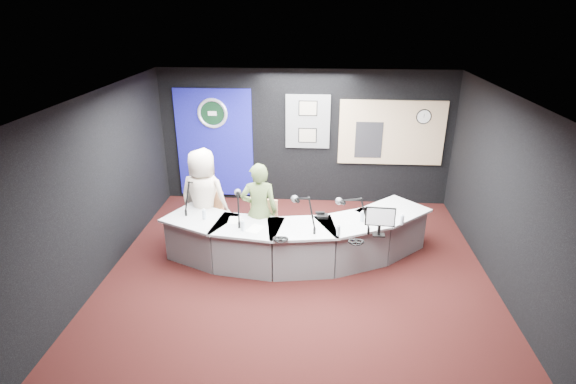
# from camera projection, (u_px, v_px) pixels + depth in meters

# --- Properties ---
(ground) EXTENTS (6.00, 6.00, 0.00)m
(ground) POSITION_uv_depth(u_px,v_px,m) (297.00, 276.00, 7.07)
(ground) COLOR black
(ground) RESTS_ON ground
(ceiling) EXTENTS (6.00, 6.00, 0.02)m
(ceiling) POSITION_uv_depth(u_px,v_px,m) (299.00, 98.00, 5.99)
(ceiling) COLOR silver
(ceiling) RESTS_ON ground
(wall_back) EXTENTS (6.00, 0.02, 2.80)m
(wall_back) POSITION_uv_depth(u_px,v_px,m) (305.00, 138.00, 9.29)
(wall_back) COLOR black
(wall_back) RESTS_ON ground
(wall_front) EXTENTS (6.00, 0.02, 2.80)m
(wall_front) POSITION_uv_depth(u_px,v_px,m) (280.00, 334.00, 3.77)
(wall_front) COLOR black
(wall_front) RESTS_ON ground
(wall_left) EXTENTS (0.02, 6.00, 2.80)m
(wall_left) POSITION_uv_depth(u_px,v_px,m) (98.00, 189.00, 6.72)
(wall_left) COLOR black
(wall_left) RESTS_ON ground
(wall_right) EXTENTS (0.02, 6.00, 2.80)m
(wall_right) POSITION_uv_depth(u_px,v_px,m) (510.00, 200.00, 6.33)
(wall_right) COLOR black
(wall_right) RESTS_ON ground
(broadcast_desk) EXTENTS (4.50, 1.90, 0.75)m
(broadcast_desk) POSITION_uv_depth(u_px,v_px,m) (296.00, 238.00, 7.43)
(broadcast_desk) COLOR #B0B1B4
(broadcast_desk) RESTS_ON ground
(backdrop_panel) EXTENTS (1.60, 0.05, 2.30)m
(backdrop_panel) POSITION_uv_depth(u_px,v_px,m) (215.00, 143.00, 9.44)
(backdrop_panel) COLOR navy
(backdrop_panel) RESTS_ON wall_back
(agency_seal) EXTENTS (0.63, 0.07, 0.63)m
(agency_seal) POSITION_uv_depth(u_px,v_px,m) (212.00, 113.00, 9.15)
(agency_seal) COLOR silver
(agency_seal) RESTS_ON backdrop_panel
(seal_center) EXTENTS (0.48, 0.01, 0.48)m
(seal_center) POSITION_uv_depth(u_px,v_px,m) (212.00, 113.00, 9.16)
(seal_center) COLOR black
(seal_center) RESTS_ON backdrop_panel
(pinboard) EXTENTS (0.90, 0.04, 1.10)m
(pinboard) POSITION_uv_depth(u_px,v_px,m) (308.00, 122.00, 9.12)
(pinboard) COLOR slate
(pinboard) RESTS_ON wall_back
(framed_photo_upper) EXTENTS (0.34, 0.02, 0.27)m
(framed_photo_upper) POSITION_uv_depth(u_px,v_px,m) (308.00, 108.00, 8.99)
(framed_photo_upper) COLOR gray
(framed_photo_upper) RESTS_ON pinboard
(framed_photo_lower) EXTENTS (0.34, 0.02, 0.27)m
(framed_photo_lower) POSITION_uv_depth(u_px,v_px,m) (307.00, 135.00, 9.20)
(framed_photo_lower) COLOR gray
(framed_photo_lower) RESTS_ON pinboard
(booth_window_frame) EXTENTS (2.12, 0.06, 1.32)m
(booth_window_frame) POSITION_uv_depth(u_px,v_px,m) (391.00, 133.00, 9.09)
(booth_window_frame) COLOR tan
(booth_window_frame) RESTS_ON wall_back
(booth_glow) EXTENTS (2.00, 0.02, 1.20)m
(booth_glow) POSITION_uv_depth(u_px,v_px,m) (391.00, 133.00, 9.08)
(booth_glow) COLOR beige
(booth_glow) RESTS_ON booth_window_frame
(equipment_rack) EXTENTS (0.55, 0.02, 0.75)m
(equipment_rack) POSITION_uv_depth(u_px,v_px,m) (369.00, 140.00, 9.15)
(equipment_rack) COLOR black
(equipment_rack) RESTS_ON booth_window_frame
(wall_clock) EXTENTS (0.28, 0.01, 0.28)m
(wall_clock) POSITION_uv_depth(u_px,v_px,m) (424.00, 117.00, 8.89)
(wall_clock) COLOR white
(wall_clock) RESTS_ON booth_window_frame
(armchair_left) EXTENTS (0.73, 0.73, 0.98)m
(armchair_left) POSITION_uv_depth(u_px,v_px,m) (205.00, 219.00, 7.85)
(armchair_left) COLOR tan
(armchair_left) RESTS_ON ground
(armchair_right) EXTENTS (0.57, 0.57, 0.85)m
(armchair_right) POSITION_uv_depth(u_px,v_px,m) (260.00, 233.00, 7.50)
(armchair_right) COLOR tan
(armchair_right) RESTS_ON ground
(draped_jacket) EXTENTS (0.50, 0.29, 0.70)m
(draped_jacket) POSITION_uv_depth(u_px,v_px,m) (201.00, 206.00, 8.02)
(draped_jacket) COLOR slate
(draped_jacket) RESTS_ON armchair_left
(person_man) EXTENTS (0.94, 0.70, 1.76)m
(person_man) POSITION_uv_depth(u_px,v_px,m) (204.00, 198.00, 7.70)
(person_man) COLOR beige
(person_man) RESTS_ON ground
(person_woman) EXTENTS (0.63, 0.44, 1.66)m
(person_woman) POSITION_uv_depth(u_px,v_px,m) (259.00, 211.00, 7.35)
(person_woman) COLOR #4F6032
(person_woman) RESTS_ON ground
(computer_monitor) EXTENTS (0.43, 0.06, 0.29)m
(computer_monitor) POSITION_uv_depth(u_px,v_px,m) (380.00, 216.00, 6.61)
(computer_monitor) COLOR black
(computer_monitor) RESTS_ON broadcast_desk
(desk_phone) EXTENTS (0.19, 0.15, 0.05)m
(desk_phone) POSITION_uv_depth(u_px,v_px,m) (322.00, 216.00, 7.30)
(desk_phone) COLOR black
(desk_phone) RESTS_ON broadcast_desk
(headphones_near) EXTENTS (0.22, 0.22, 0.04)m
(headphones_near) POSITION_uv_depth(u_px,v_px,m) (356.00, 241.00, 6.53)
(headphones_near) COLOR black
(headphones_near) RESTS_ON broadcast_desk
(headphones_far) EXTENTS (0.22, 0.22, 0.04)m
(headphones_far) POSITION_uv_depth(u_px,v_px,m) (281.00, 239.00, 6.61)
(headphones_far) COLOR black
(headphones_far) RESTS_ON broadcast_desk
(paper_stack) EXTENTS (0.20, 0.28, 0.00)m
(paper_stack) POSITION_uv_depth(u_px,v_px,m) (235.00, 220.00, 7.21)
(paper_stack) COLOR white
(paper_stack) RESTS_ON broadcast_desk
(notepad) EXTENTS (0.30, 0.35, 0.00)m
(notepad) POSITION_uv_depth(u_px,v_px,m) (255.00, 229.00, 6.94)
(notepad) COLOR white
(notepad) RESTS_ON broadcast_desk
(boom_mic_a) EXTENTS (0.27, 0.72, 0.60)m
(boom_mic_a) POSITION_uv_depth(u_px,v_px,m) (194.00, 192.00, 7.53)
(boom_mic_a) COLOR black
(boom_mic_a) RESTS_ON broadcast_desk
(boom_mic_b) EXTENTS (0.24, 0.73, 0.60)m
(boom_mic_b) POSITION_uv_depth(u_px,v_px,m) (238.00, 202.00, 7.14)
(boom_mic_b) COLOR black
(boom_mic_b) RESTS_ON broadcast_desk
(boom_mic_c) EXTENTS (0.45, 0.64, 0.60)m
(boom_mic_c) POSITION_uv_depth(u_px,v_px,m) (304.00, 208.00, 6.93)
(boom_mic_c) COLOR black
(boom_mic_c) RESTS_ON broadcast_desk
(boom_mic_d) EXTENTS (0.56, 0.55, 0.60)m
(boom_mic_d) POSITION_uv_depth(u_px,v_px,m) (354.00, 210.00, 6.88)
(boom_mic_d) COLOR black
(boom_mic_d) RESTS_ON broadcast_desk
(water_bottles) EXTENTS (3.22, 0.63, 0.18)m
(water_bottles) POSITION_uv_depth(u_px,v_px,m) (301.00, 220.00, 7.01)
(water_bottles) COLOR silver
(water_bottles) RESTS_ON broadcast_desk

